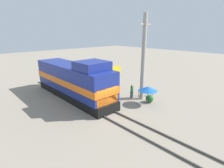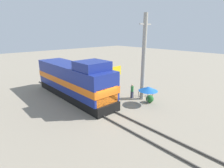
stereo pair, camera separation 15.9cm
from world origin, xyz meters
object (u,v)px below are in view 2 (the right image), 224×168
(utility_pole, at_px, (144,58))
(person_bystander, at_px, (132,91))
(billboard_sign, at_px, (113,73))
(locomotive, at_px, (75,81))
(vendor_umbrella, at_px, (148,89))
(bicycle, at_px, (146,93))

(utility_pole, distance_m, person_bystander, 3.99)
(utility_pole, relative_size, billboard_sign, 2.71)
(locomotive, distance_m, billboard_sign, 4.61)
(locomotive, distance_m, vendor_umbrella, 8.33)
(locomotive, height_order, bicycle, locomotive)
(person_bystander, bearing_deg, locomotive, 137.05)
(billboard_sign, bearing_deg, bicycle, -53.43)
(billboard_sign, xyz_separation_m, bicycle, (2.38, -3.21, -2.28))
(vendor_umbrella, relative_size, bicycle, 1.17)
(vendor_umbrella, bearing_deg, utility_pole, 59.96)
(person_bystander, bearing_deg, billboard_sign, 108.00)
(locomotive, xyz_separation_m, utility_pole, (5.46, -5.48, 2.66))
(person_bystander, bearing_deg, bicycle, -25.93)
(vendor_umbrella, xyz_separation_m, billboard_sign, (-0.55, 4.84, 0.91))
(vendor_umbrella, bearing_deg, bicycle, 41.70)
(locomotive, bearing_deg, vendor_umbrella, -56.29)
(utility_pole, xyz_separation_m, bicycle, (0.99, 0.18, -4.33))
(utility_pole, xyz_separation_m, person_bystander, (-0.60, 0.96, -3.83))
(utility_pole, height_order, billboard_sign, utility_pole)
(vendor_umbrella, distance_m, billboard_sign, 4.95)
(person_bystander, distance_m, bicycle, 1.84)
(billboard_sign, bearing_deg, vendor_umbrella, -83.49)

